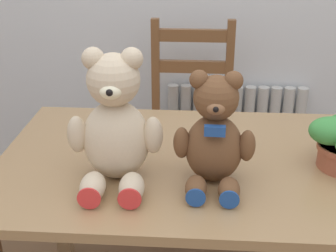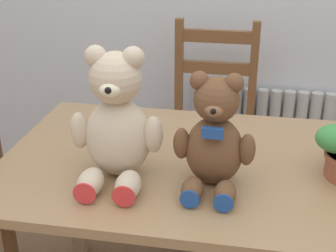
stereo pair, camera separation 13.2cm
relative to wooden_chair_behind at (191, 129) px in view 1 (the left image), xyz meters
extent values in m
cylinder|color=beige|center=(-0.11, 0.32, -0.18)|extent=(0.06, 0.06, 0.59)
cylinder|color=beige|center=(-0.03, 0.32, -0.18)|extent=(0.06, 0.06, 0.59)
cylinder|color=beige|center=(0.04, 0.32, -0.18)|extent=(0.06, 0.06, 0.59)
cylinder|color=beige|center=(0.11, 0.32, -0.18)|extent=(0.06, 0.06, 0.59)
cylinder|color=beige|center=(0.18, 0.32, -0.18)|extent=(0.06, 0.06, 0.59)
cylinder|color=beige|center=(0.25, 0.32, -0.18)|extent=(0.06, 0.06, 0.59)
cylinder|color=beige|center=(0.32, 0.32, -0.18)|extent=(0.06, 0.06, 0.59)
cylinder|color=beige|center=(0.39, 0.32, -0.18)|extent=(0.06, 0.06, 0.59)
cylinder|color=beige|center=(0.46, 0.32, -0.18)|extent=(0.06, 0.06, 0.59)
cylinder|color=beige|center=(0.53, 0.32, -0.18)|extent=(0.06, 0.06, 0.59)
cylinder|color=beige|center=(0.60, 0.32, -0.18)|extent=(0.06, 0.06, 0.59)
cube|color=beige|center=(0.25, 0.32, -0.45)|extent=(0.78, 0.10, 0.04)
cube|color=#9E7A51|center=(0.04, -0.79, 0.24)|extent=(1.27, 0.81, 0.03)
cube|color=#9E7A51|center=(-0.55, -0.43, -0.12)|extent=(0.06, 0.06, 0.70)
cube|color=brown|center=(0.00, -0.06, -0.03)|extent=(0.41, 0.45, 0.03)
cube|color=brown|center=(0.19, -0.26, -0.26)|extent=(0.04, 0.04, 0.43)
cube|color=brown|center=(-0.19, -0.26, -0.26)|extent=(0.04, 0.04, 0.43)
cube|color=brown|center=(0.19, 0.15, 0.02)|extent=(0.04, 0.04, 0.98)
cube|color=brown|center=(-0.19, 0.15, 0.02)|extent=(0.04, 0.04, 0.98)
cube|color=brown|center=(0.00, 0.15, 0.43)|extent=(0.33, 0.03, 0.06)
cube|color=brown|center=(0.00, 0.15, 0.28)|extent=(0.33, 0.03, 0.06)
ellipsoid|color=beige|center=(-0.20, -0.91, 0.38)|extent=(0.20, 0.17, 0.24)
sphere|color=beige|center=(-0.20, -0.91, 0.56)|extent=(0.15, 0.15, 0.15)
sphere|color=beige|center=(-0.15, -0.91, 0.62)|extent=(0.06, 0.06, 0.06)
sphere|color=beige|center=(-0.25, -0.91, 0.62)|extent=(0.06, 0.06, 0.06)
ellipsoid|color=white|center=(-0.20, -0.97, 0.55)|extent=(0.07, 0.06, 0.05)
sphere|color=black|center=(-0.19, -0.99, 0.55)|extent=(0.02, 0.02, 0.02)
ellipsoid|color=beige|center=(-0.09, -0.93, 0.40)|extent=(0.06, 0.06, 0.11)
ellipsoid|color=beige|center=(-0.31, -0.94, 0.40)|extent=(0.06, 0.06, 0.11)
ellipsoid|color=beige|center=(-0.14, -1.03, 0.29)|extent=(0.08, 0.12, 0.07)
cylinder|color=red|center=(-0.14, -1.09, 0.29)|extent=(0.06, 0.01, 0.06)
ellipsoid|color=beige|center=(-0.25, -1.04, 0.29)|extent=(0.08, 0.12, 0.07)
cylinder|color=red|center=(-0.24, -1.09, 0.29)|extent=(0.06, 0.01, 0.06)
ellipsoid|color=brown|center=(0.08, -0.91, 0.36)|extent=(0.17, 0.14, 0.20)
sphere|color=brown|center=(0.08, -0.91, 0.51)|extent=(0.13, 0.13, 0.13)
sphere|color=brown|center=(0.13, -0.91, 0.56)|extent=(0.05, 0.05, 0.05)
sphere|color=brown|center=(0.04, -0.91, 0.56)|extent=(0.05, 0.05, 0.05)
ellipsoid|color=#8C5F3F|center=(0.08, -0.96, 0.50)|extent=(0.05, 0.05, 0.04)
sphere|color=black|center=(0.08, -0.98, 0.51)|extent=(0.02, 0.02, 0.02)
ellipsoid|color=brown|center=(0.18, -0.93, 0.38)|extent=(0.05, 0.05, 0.10)
ellipsoid|color=brown|center=(-0.01, -0.92, 0.38)|extent=(0.05, 0.05, 0.10)
ellipsoid|color=brown|center=(0.13, -1.02, 0.29)|extent=(0.06, 0.10, 0.06)
cylinder|color=#1E4793|center=(0.12, -1.07, 0.29)|extent=(0.05, 0.01, 0.05)
ellipsoid|color=brown|center=(0.04, -1.01, 0.29)|extent=(0.06, 0.10, 0.06)
cylinder|color=#1E4793|center=(0.03, -1.06, 0.29)|extent=(0.05, 0.01, 0.05)
cube|color=#1E4793|center=(0.08, -0.98, 0.44)|extent=(0.06, 0.02, 0.03)
ellipsoid|color=#3D8E42|center=(0.43, -0.82, 0.38)|extent=(0.13, 0.11, 0.08)
camera|label=1|loc=(0.03, -2.11, 0.97)|focal=50.00mm
camera|label=2|loc=(0.17, -2.10, 0.97)|focal=50.00mm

